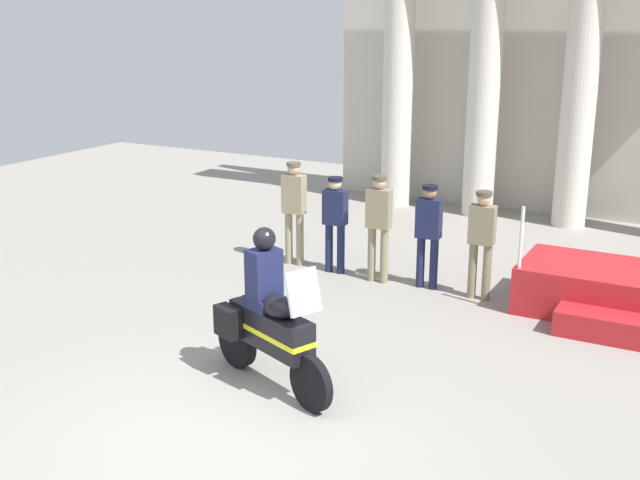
{
  "coord_description": "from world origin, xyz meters",
  "views": [
    {
      "loc": [
        4.38,
        -5.79,
        4.19
      ],
      "look_at": [
        -0.52,
        3.24,
        1.2
      ],
      "focal_mm": 43.97,
      "sensor_mm": 36.0,
      "label": 1
    }
  ],
  "objects_px": {
    "reviewing_stand": "(634,297)",
    "officer_in_row_1": "(335,217)",
    "officer_in_row_0": "(294,205)",
    "officer_in_row_4": "(482,236)",
    "officer_in_row_2": "(379,220)",
    "officer_in_row_3": "(428,228)",
    "motorcycle_with_rider": "(267,321)"
  },
  "relations": [
    {
      "from": "reviewing_stand",
      "to": "officer_in_row_1",
      "type": "height_order",
      "value": "officer_in_row_1"
    },
    {
      "from": "officer_in_row_0",
      "to": "officer_in_row_4",
      "type": "bearing_deg",
      "value": 173.96
    },
    {
      "from": "officer_in_row_0",
      "to": "officer_in_row_2",
      "type": "distance_m",
      "value": 1.65
    },
    {
      "from": "officer_in_row_0",
      "to": "officer_in_row_3",
      "type": "bearing_deg",
      "value": 175.05
    },
    {
      "from": "officer_in_row_2",
      "to": "motorcycle_with_rider",
      "type": "xyz_separation_m",
      "value": [
        0.4,
        -3.94,
        -0.24
      ]
    },
    {
      "from": "officer_in_row_0",
      "to": "officer_in_row_3",
      "type": "xyz_separation_m",
      "value": [
        2.44,
        -0.05,
        -0.08
      ]
    },
    {
      "from": "officer_in_row_2",
      "to": "motorcycle_with_rider",
      "type": "height_order",
      "value": "motorcycle_with_rider"
    },
    {
      "from": "officer_in_row_0",
      "to": "officer_in_row_1",
      "type": "xyz_separation_m",
      "value": [
        0.82,
        -0.06,
        -0.1
      ]
    },
    {
      "from": "reviewing_stand",
      "to": "motorcycle_with_rider",
      "type": "distance_m",
      "value": 5.43
    },
    {
      "from": "officer_in_row_3",
      "to": "motorcycle_with_rider",
      "type": "relative_size",
      "value": 0.84
    },
    {
      "from": "reviewing_stand",
      "to": "officer_in_row_4",
      "type": "bearing_deg",
      "value": -174.41
    },
    {
      "from": "officer_in_row_0",
      "to": "officer_in_row_4",
      "type": "height_order",
      "value": "officer_in_row_0"
    },
    {
      "from": "officer_in_row_3",
      "to": "motorcycle_with_rider",
      "type": "height_order",
      "value": "motorcycle_with_rider"
    },
    {
      "from": "officer_in_row_0",
      "to": "officer_in_row_3",
      "type": "distance_m",
      "value": 2.45
    },
    {
      "from": "officer_in_row_0",
      "to": "officer_in_row_4",
      "type": "relative_size",
      "value": 1.07
    },
    {
      "from": "officer_in_row_3",
      "to": "officer_in_row_1",
      "type": "bearing_deg",
      "value": -3.38
    },
    {
      "from": "officer_in_row_1",
      "to": "officer_in_row_2",
      "type": "height_order",
      "value": "officer_in_row_2"
    },
    {
      "from": "officer_in_row_2",
      "to": "officer_in_row_0",
      "type": "bearing_deg",
      "value": -8.94
    },
    {
      "from": "motorcycle_with_rider",
      "to": "officer_in_row_0",
      "type": "bearing_deg",
      "value": 138.82
    },
    {
      "from": "officer_in_row_4",
      "to": "officer_in_row_1",
      "type": "bearing_deg",
      "value": -5.37
    },
    {
      "from": "officer_in_row_2",
      "to": "officer_in_row_4",
      "type": "relative_size",
      "value": 1.04
    },
    {
      "from": "reviewing_stand",
      "to": "officer_in_row_0",
      "type": "height_order",
      "value": "officer_in_row_0"
    },
    {
      "from": "officer_in_row_1",
      "to": "officer_in_row_3",
      "type": "xyz_separation_m",
      "value": [
        1.63,
        0.01,
        0.02
      ]
    },
    {
      "from": "officer_in_row_3",
      "to": "officer_in_row_4",
      "type": "relative_size",
      "value": 0.99
    },
    {
      "from": "officer_in_row_3",
      "to": "officer_in_row_2",
      "type": "bearing_deg",
      "value": 3.2
    },
    {
      "from": "officer_in_row_0",
      "to": "officer_in_row_4",
      "type": "distance_m",
      "value": 3.32
    },
    {
      "from": "reviewing_stand",
      "to": "officer_in_row_4",
      "type": "relative_size",
      "value": 1.9
    },
    {
      "from": "officer_in_row_2",
      "to": "officer_in_row_4",
      "type": "height_order",
      "value": "officer_in_row_2"
    },
    {
      "from": "reviewing_stand",
      "to": "officer_in_row_2",
      "type": "xyz_separation_m",
      "value": [
        -3.85,
        -0.23,
        0.7
      ]
    },
    {
      "from": "motorcycle_with_rider",
      "to": "reviewing_stand",
      "type": "bearing_deg",
      "value": 72.73
    },
    {
      "from": "officer_in_row_2",
      "to": "officer_in_row_4",
      "type": "distance_m",
      "value": 1.68
    },
    {
      "from": "officer_in_row_2",
      "to": "officer_in_row_3",
      "type": "relative_size",
      "value": 1.05
    }
  ]
}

